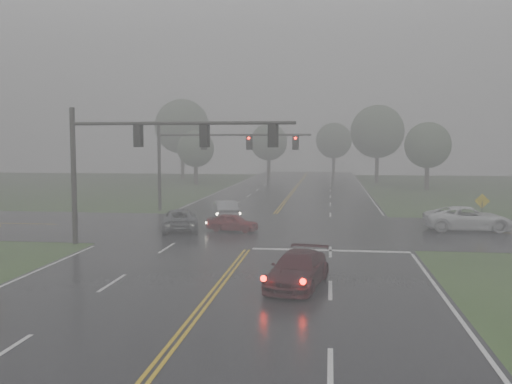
# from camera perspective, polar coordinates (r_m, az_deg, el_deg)

# --- Properties ---
(ground) EXTENTS (180.00, 180.00, 0.00)m
(ground) POSITION_cam_1_polar(r_m,az_deg,el_deg) (17.87, -7.61, -14.13)
(ground) COLOR #2E4A1F
(ground) RESTS_ON ground
(main_road) EXTENTS (18.00, 160.00, 0.02)m
(main_road) POSITION_cam_1_polar(r_m,az_deg,el_deg) (37.04, 0.45, -4.14)
(main_road) COLOR black
(main_road) RESTS_ON ground
(cross_street) EXTENTS (120.00, 14.00, 0.02)m
(cross_street) POSITION_cam_1_polar(r_m,az_deg,el_deg) (39.00, 0.80, -3.68)
(cross_street) COLOR black
(cross_street) RESTS_ON ground
(stop_bar) EXTENTS (8.50, 0.50, 0.01)m
(stop_bar) POSITION_cam_1_polar(r_m,az_deg,el_deg) (31.25, 7.44, -5.87)
(stop_bar) COLOR silver
(stop_bar) RESTS_ON ground
(sedan_maroon) EXTENTS (2.77, 5.04, 1.38)m
(sedan_maroon) POSITION_cam_1_polar(r_m,az_deg,el_deg) (23.50, 4.18, -9.44)
(sedan_maroon) COLOR #33090F
(sedan_maroon) RESTS_ON ground
(sedan_red) EXTENTS (3.63, 2.00, 1.17)m
(sedan_red) POSITION_cam_1_polar(r_m,az_deg,el_deg) (37.80, -2.34, -3.96)
(sedan_red) COLOR maroon
(sedan_red) RESTS_ON ground
(sedan_silver) EXTENTS (2.92, 4.84, 1.51)m
(sedan_silver) POSITION_cam_1_polar(r_m,az_deg,el_deg) (43.30, -3.14, -2.83)
(sedan_silver) COLOR #95989C
(sedan_silver) RESTS_ON ground
(car_grey) EXTENTS (3.64, 5.52, 1.41)m
(car_grey) POSITION_cam_1_polar(r_m,az_deg,el_deg) (38.69, -7.65, -3.79)
(car_grey) COLOR #4F5155
(car_grey) RESTS_ON ground
(pickup_white) EXTENTS (5.85, 2.90, 1.59)m
(pickup_white) POSITION_cam_1_polar(r_m,az_deg,el_deg) (40.60, 20.43, -3.65)
(pickup_white) COLOR white
(pickup_white) RESTS_ON ground
(signal_gantry_near) EXTENTS (12.94, 0.34, 7.85)m
(signal_gantry_near) POSITION_cam_1_polar(r_m,az_deg,el_deg) (32.91, -11.64, 4.21)
(signal_gantry_near) COLOR black
(signal_gantry_near) RESTS_ON ground
(signal_gantry_far) EXTENTS (13.20, 0.37, 7.40)m
(signal_gantry_far) POSITION_cam_1_polar(r_m,az_deg,el_deg) (48.85, -5.08, 4.15)
(signal_gantry_far) COLOR black
(signal_gantry_far) RESTS_ON ground
(sign_diamond_east) EXTENTS (0.99, 0.20, 2.40)m
(sign_diamond_east) POSITION_cam_1_polar(r_m,az_deg,el_deg) (41.72, 21.67, -1.22)
(sign_diamond_east) COLOR black
(sign_diamond_east) RESTS_ON ground
(tree_nw_a) EXTENTS (5.22, 5.22, 7.67)m
(tree_nw_a) POSITION_cam_1_polar(r_m,az_deg,el_deg) (81.31, -6.05, 4.32)
(tree_nw_a) COLOR #322821
(tree_nw_a) RESTS_ON ground
(tree_ne_a) EXTENTS (7.77, 7.77, 11.41)m
(tree_ne_a) POSITION_cam_1_polar(r_m,az_deg,el_deg) (85.26, 12.05, 5.93)
(tree_ne_a) COLOR #322821
(tree_ne_a) RESTS_ON ground
(tree_n_mid) EXTENTS (6.20, 6.20, 9.10)m
(tree_n_mid) POSITION_cam_1_polar(r_m,az_deg,el_deg) (95.74, 1.28, 4.99)
(tree_n_mid) COLOR #322821
(tree_n_mid) RESTS_ON ground
(tree_e_near) EXTENTS (5.77, 5.77, 8.48)m
(tree_e_near) POSITION_cam_1_polar(r_m,az_deg,el_deg) (74.50, 16.79, 4.50)
(tree_e_near) COLOR #322821
(tree_e_near) RESTS_ON ground
(tree_nw_b) EXTENTS (8.79, 8.79, 12.91)m
(tree_nw_b) POSITION_cam_1_polar(r_m,az_deg,el_deg) (92.99, -7.40, 6.51)
(tree_nw_b) COLOR #322821
(tree_nw_b) RESTS_ON ground
(tree_n_far) EXTENTS (6.53, 6.53, 9.59)m
(tree_n_far) POSITION_cam_1_polar(r_m,az_deg,el_deg) (105.24, 7.79, 5.11)
(tree_n_far) COLOR #322821
(tree_n_far) RESTS_ON ground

